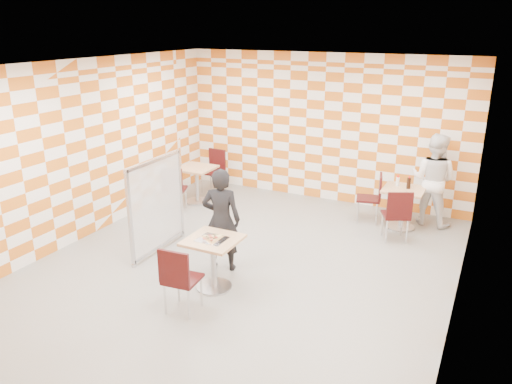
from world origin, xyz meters
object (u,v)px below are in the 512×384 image
chair_second_side (374,194)px  partition (157,205)px  chair_empty_far (215,167)px  chair_second_front (397,212)px  main_table (213,255)px  man_white (433,180)px  man_dark (221,220)px  chair_main_front (179,276)px  chair_empty_near (173,186)px  empty_table (197,178)px  second_table (403,201)px  soda_bottle (409,183)px  sport_bottle (398,181)px

chair_second_side → partition: 3.96m
chair_empty_far → partition: size_ratio=0.60×
chair_second_front → chair_second_side: (-0.57, 0.73, 0.00)m
chair_second_side → chair_empty_far: 3.58m
main_table → man_white: man_white is taller
man_dark → man_white: bearing=-145.4°
chair_second_front → man_dark: (-2.16, -2.13, 0.24)m
chair_second_side → man_white: (0.96, 0.41, 0.30)m
chair_main_front → chair_empty_near: (-2.17, 2.96, 0.00)m
empty_table → man_dark: man_dark is taller
chair_second_side → man_dark: bearing=-119.0°
second_table → empty_table: bearing=-173.4°
partition → man_dark: man_dark is taller
chair_second_front → soda_bottle: size_ratio=4.02×
soda_bottle → chair_empty_far: bearing=175.9°
main_table → sport_bottle: 3.92m
chair_empty_far → second_table: bearing=-4.6°
chair_second_side → sport_bottle: (0.40, 0.05, 0.29)m
chair_second_front → man_white: 1.23m
main_table → man_white: bearing=58.6°
chair_second_side → partition: bearing=-135.3°
chair_second_front → chair_empty_near: same height
empty_table → soda_bottle: (4.13, 0.50, 0.34)m
partition → soda_bottle: bearing=39.0°
main_table → second_table: 3.89m
second_table → sport_bottle: size_ratio=3.75×
chair_second_front → chair_empty_far: (-4.15, 1.01, 0.00)m
empty_table → sport_bottle: (3.92, 0.57, 0.33)m
chair_empty_far → man_white: man_white is taller
chair_second_front → chair_empty_near: bearing=-173.1°
chair_second_side → man_dark: 3.27m
second_table → partition: bearing=-140.7°
second_table → partition: size_ratio=0.48×
chair_second_side → man_dark: (-1.58, -2.85, 0.24)m
chair_second_front → chair_second_side: size_ratio=1.00×
empty_table → chair_main_front: bearing=-60.3°
chair_empty_far → sport_bottle: bearing=-3.3°
empty_table → chair_main_front: chair_main_front is taller
chair_second_front → man_dark: 3.04m
man_dark → chair_empty_far: bearing=-75.0°
chair_main_front → soda_bottle: 4.65m
empty_table → sport_bottle: sport_bottle is taller
man_white → sport_bottle: man_white is taller
chair_second_side → chair_empty_far: size_ratio=1.00×
empty_table → chair_second_side: size_ratio=0.81×
chair_second_side → man_white: man_white is taller
man_white → sport_bottle: 0.67m
main_table → sport_bottle: size_ratio=3.75×
main_table → chair_empty_far: size_ratio=0.81×
partition → sport_bottle: bearing=41.4°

